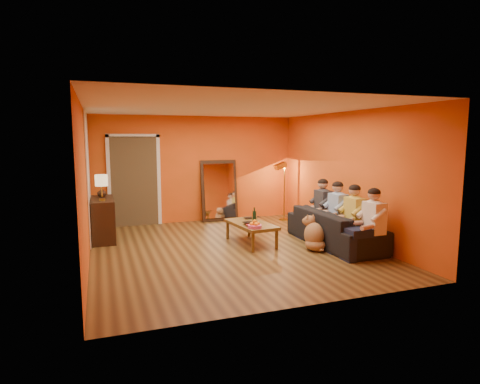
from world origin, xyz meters
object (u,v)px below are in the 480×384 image
object	(u,v)px
coffee_table	(251,233)
wine_bottle	(254,215)
vase	(102,192)
tumbler	(254,219)
table_lamp	(102,188)
laptop	(253,218)
sideboard	(103,219)
sofa	(334,228)
person_mid_right	(338,212)
floor_lamp	(284,192)
person_mid_left	(354,218)
person_far_right	(323,208)
person_far_left	(374,223)
mirror_frame	(219,190)
dog	(314,233)

from	to	relation	value
coffee_table	wine_bottle	world-z (taller)	wine_bottle
coffee_table	vase	bearing A→B (deg)	143.04
wine_bottle	tumbler	distance (m)	0.21
table_lamp	laptop	distance (m)	3.05
sideboard	sofa	world-z (taller)	sideboard
sideboard	person_mid_right	bearing A→B (deg)	-22.41
table_lamp	floor_lamp	size ratio (longest dim) A/B	0.35
person_mid_left	person_far_right	bearing A→B (deg)	90.00
table_lamp	person_far_left	size ratio (longest dim) A/B	0.42
person_mid_right	tumbler	world-z (taller)	person_mid_right
mirror_frame	wine_bottle	world-z (taller)	mirror_frame
floor_lamp	tumbler	size ratio (longest dim) A/B	13.22
floor_lamp	person_mid_right	xyz separation A→B (m)	(0.03, -2.35, -0.11)
mirror_frame	dog	size ratio (longest dim) A/B	2.30
sofa	vase	world-z (taller)	vase
sideboard	wine_bottle	xyz separation A→B (m)	(2.77, -1.37, 0.15)
table_lamp	laptop	world-z (taller)	table_lamp
dog	coffee_table	bearing A→B (deg)	142.94
sofa	wine_bottle	world-z (taller)	wine_bottle
laptop	vase	size ratio (longest dim) A/B	1.81
table_lamp	person_mid_right	bearing A→B (deg)	-18.97
sofa	vase	distance (m)	4.79
floor_lamp	person_mid_left	size ratio (longest dim) A/B	1.18
floor_lamp	person_far_left	xyz separation A→B (m)	(0.03, -3.45, -0.11)
wine_bottle	sideboard	bearing A→B (deg)	153.70
table_lamp	tumbler	world-z (taller)	table_lamp
mirror_frame	person_far_right	size ratio (longest dim) A/B	1.25
mirror_frame	wine_bottle	bearing A→B (deg)	-90.41
person_far_right	vase	size ratio (longest dim) A/B	6.33
person_mid_right	vase	bearing A→B (deg)	154.84
mirror_frame	table_lamp	world-z (taller)	mirror_frame
mirror_frame	person_mid_right	distance (m)	3.29
person_mid_left	tumbler	world-z (taller)	person_mid_left
mirror_frame	floor_lamp	size ratio (longest dim) A/B	1.06
person_mid_right	laptop	bearing A→B (deg)	150.44
table_lamp	person_mid_left	bearing A→B (deg)	-25.16
mirror_frame	wine_bottle	xyz separation A→B (m)	(-0.02, -2.45, -0.18)
person_far_left	person_mid_left	xyz separation A→B (m)	(0.00, 0.55, 0.00)
dog	vase	world-z (taller)	vase
tumbler	vase	xyz separation A→B (m)	(-2.84, 1.45, 0.48)
sofa	person_mid_right	distance (m)	0.32
laptop	person_mid_right	bearing A→B (deg)	-32.71
person_mid_right	wine_bottle	size ratio (longest dim) A/B	3.94
person_mid_right	laptop	size ratio (longest dim) A/B	3.50
coffee_table	person_far_left	distance (m)	2.32
person_mid_right	person_far_right	distance (m)	0.55
table_lamp	person_far_right	bearing A→B (deg)	-12.29
person_far_left	person_mid_right	distance (m)	1.10
sofa	floor_lamp	size ratio (longest dim) A/B	1.60
sideboard	laptop	xyz separation A→B (m)	(2.90, -0.97, 0.01)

